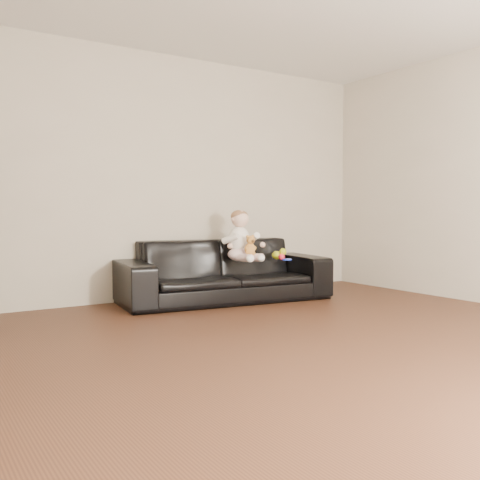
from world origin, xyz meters
TOP-DOWN VIEW (x-y plane):
  - floor at (0.00, 0.00)m, footprint 5.50×5.50m
  - wall_back at (0.00, 2.75)m, footprint 5.00×0.00m
  - sofa at (0.36, 2.25)m, footprint 2.26×1.11m
  - baby at (0.49, 2.13)m, footprint 0.39×0.47m
  - teddy_bear at (0.50, 1.97)m, footprint 0.14×0.14m
  - toy_green at (0.94, 2.09)m, footprint 0.14×0.15m
  - toy_rattle at (0.93, 2.01)m, footprint 0.09×0.09m
  - toy_blue_disc at (0.97, 1.97)m, footprint 0.13×0.13m

SIDE VIEW (x-z plane):
  - floor at x=0.00m, z-range 0.00..0.00m
  - sofa at x=0.36m, z-range 0.00..0.63m
  - toy_blue_disc at x=0.97m, z-range 0.42..0.43m
  - toy_rattle at x=0.93m, z-range 0.42..0.49m
  - toy_green at x=0.94m, z-range 0.42..0.51m
  - teddy_bear at x=0.50m, z-range 0.48..0.69m
  - baby at x=0.49m, z-range 0.39..0.92m
  - wall_back at x=0.00m, z-range -1.20..3.80m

